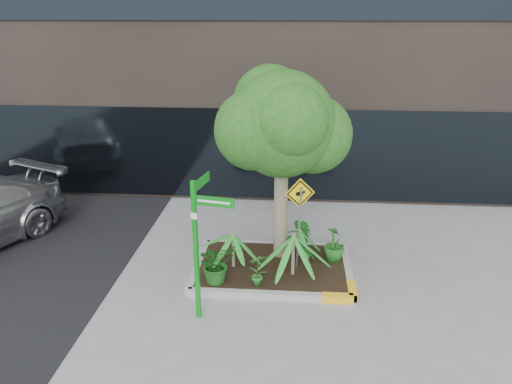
{
  "coord_description": "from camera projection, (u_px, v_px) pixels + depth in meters",
  "views": [
    {
      "loc": [
        0.59,
        -9.14,
        5.29
      ],
      "look_at": [
        -0.14,
        0.2,
        1.83
      ],
      "focal_mm": 35.0,
      "sensor_mm": 36.0,
      "label": 1
    }
  ],
  "objects": [
    {
      "name": "palm_front",
      "position": [
        294.0,
        236.0,
        9.98
      ],
      "size": [
        1.04,
        1.04,
        1.15
      ],
      "color": "gray",
      "rests_on": "ground"
    },
    {
      "name": "street_sign_post",
      "position": [
        199.0,
        235.0,
        8.57
      ],
      "size": [
        0.77,
        0.87,
        2.63
      ],
      "rotation": [
        0.0,
        0.0,
        -0.2
      ],
      "color": "#0C8B18",
      "rests_on": "ground"
    },
    {
      "name": "shrub_b",
      "position": [
        334.0,
        244.0,
        10.71
      ],
      "size": [
        0.62,
        0.62,
        0.79
      ],
      "primitive_type": "imported",
      "rotation": [
        0.0,
        0.0,
        2.34
      ],
      "color": "#1E5F1C",
      "rests_on": "planter"
    },
    {
      "name": "shrub_d",
      "position": [
        302.0,
        234.0,
        11.09
      ],
      "size": [
        0.63,
        0.63,
        0.83
      ],
      "primitive_type": "imported",
      "rotation": [
        0.0,
        0.0,
        5.3
      ],
      "color": "#19591A",
      "rests_on": "planter"
    },
    {
      "name": "ground",
      "position": [
        262.0,
        278.0,
        10.42
      ],
      "size": [
        80.0,
        80.0,
        0.0
      ],
      "primitive_type": "plane",
      "color": "gray",
      "rests_on": "ground"
    },
    {
      "name": "planter",
      "position": [
        274.0,
        267.0,
        10.63
      ],
      "size": [
        3.35,
        2.36,
        0.15
      ],
      "color": "#9E9E99",
      "rests_on": "ground"
    },
    {
      "name": "shrub_a",
      "position": [
        216.0,
        263.0,
        9.85
      ],
      "size": [
        1.04,
        1.04,
        0.82
      ],
      "primitive_type": "imported",
      "rotation": [
        0.0,
        0.0,
        0.67
      ],
      "color": "#174F16",
      "rests_on": "planter"
    },
    {
      "name": "tree",
      "position": [
        282.0,
        124.0,
        10.09
      ],
      "size": [
        2.82,
        2.5,
        4.23
      ],
      "color": "gray",
      "rests_on": "ground"
    },
    {
      "name": "palm_left",
      "position": [
        233.0,
        235.0,
        10.33
      ],
      "size": [
        0.89,
        0.89,
        0.99
      ],
      "color": "gray",
      "rests_on": "ground"
    },
    {
      "name": "cattle_sign",
      "position": [
        299.0,
        209.0,
        10.0
      ],
      "size": [
        0.6,
        0.23,
        2.01
      ],
      "rotation": [
        0.0,
        0.0,
        0.29
      ],
      "color": "slate",
      "rests_on": "ground"
    },
    {
      "name": "palm_back",
      "position": [
        300.0,
        231.0,
        10.88
      ],
      "size": [
        0.7,
        0.7,
        0.78
      ],
      "color": "gray",
      "rests_on": "ground"
    },
    {
      "name": "shrub_c",
      "position": [
        258.0,
        269.0,
        9.74
      ],
      "size": [
        0.5,
        0.5,
        0.7
      ],
      "primitive_type": "imported",
      "rotation": [
        0.0,
        0.0,
        3.62
      ],
      "color": "#256820",
      "rests_on": "planter"
    }
  ]
}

